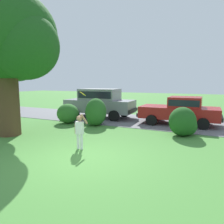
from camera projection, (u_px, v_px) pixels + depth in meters
ground_plane at (82, 158)px, 6.76m from camera, size 80.00×80.00×0.00m
driveway_strip at (147, 121)px, 13.01m from camera, size 28.00×4.40×0.02m
oak_tree_large at (9, 41)px, 9.32m from camera, size 4.86×4.75×6.29m
shrub_near_tree at (68, 113)px, 12.47m from camera, size 1.27×1.20×1.13m
shrub_centre_left at (96, 113)px, 11.73m from camera, size 1.13×1.21×1.49m
shrub_centre at (184, 123)px, 9.53m from camera, size 1.21×1.28×1.28m
parked_sedan at (181, 110)px, 11.97m from camera, size 4.45×2.20×1.56m
parked_suv at (100, 102)px, 14.27m from camera, size 4.80×2.32×1.92m
child_thrower at (80, 129)px, 7.60m from camera, size 0.44×0.29×1.29m
frisbee at (83, 94)px, 8.49m from camera, size 0.31×0.27×0.25m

